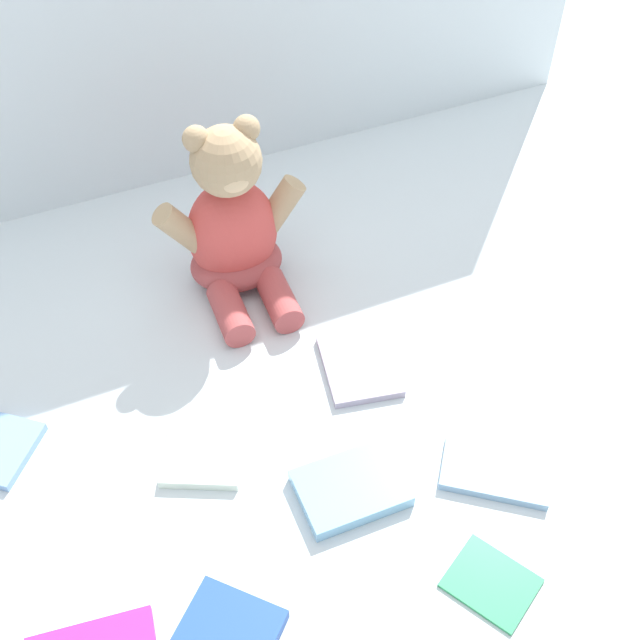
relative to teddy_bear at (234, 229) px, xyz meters
The scene contains 8 objects.
ground_plane 0.17m from the teddy_bear, 61.34° to the right, with size 3.20×3.20×0.00m, color silver.
teddy_bear is the anchor object (origin of this frame).
book_case_1 0.57m from the teddy_bear, 110.53° to the right, with size 0.08×0.10×0.02m, color #2650A9.
book_case_2 0.28m from the teddy_bear, 68.29° to the right, with size 0.10×0.13×0.01m, color #A092A7.
book_case_3 0.43m from the teddy_bear, 90.13° to the right, with size 0.10×0.13×0.02m, color #7DB7DB.
book_case_4 0.51m from the teddy_bear, 68.83° to the right, with size 0.08×0.14×0.01m, color #81A9CC.
book_case_6 0.34m from the teddy_bear, 117.56° to the right, with size 0.10×0.10×0.01m, color white.
book_case_7 0.61m from the teddy_bear, 80.70° to the right, with size 0.08×0.10×0.01m, color #2F9B5F.
Camera 1 is at (-0.31, -0.77, 0.90)m, focal length 45.78 mm.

